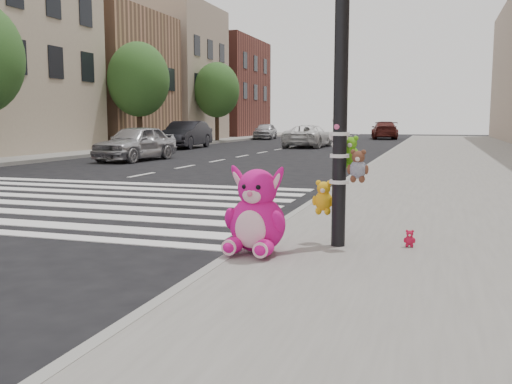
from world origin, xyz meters
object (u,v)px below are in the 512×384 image
at_px(signal_pole, 341,103).
at_px(red_teddy, 410,238).
at_px(pink_bunny, 256,217).
at_px(car_dark_far, 186,135).
at_px(car_silver_far, 136,143).
at_px(car_white_near, 309,136).

xyz_separation_m(signal_pole, red_teddy, (0.80, 0.15, -1.55)).
bearing_deg(pink_bunny, car_dark_far, 119.15).
distance_m(red_teddy, car_silver_far, 17.19).
bearing_deg(car_white_near, signal_pole, 105.13).
xyz_separation_m(red_teddy, car_dark_far, (-13.20, 22.71, 0.52)).
bearing_deg(car_silver_far, red_teddy, -45.67).
xyz_separation_m(signal_pole, car_silver_far, (-10.20, 13.36, -1.09)).
relative_size(pink_bunny, car_dark_far, 0.21).
relative_size(car_silver_far, car_dark_far, 0.88).
distance_m(pink_bunny, red_teddy, 1.81).
distance_m(signal_pole, pink_bunny, 1.62).
relative_size(signal_pole, red_teddy, 19.78).
bearing_deg(red_teddy, car_silver_far, 128.40).
xyz_separation_m(red_teddy, car_silver_far, (-10.99, 13.20, 0.45)).
distance_m(car_dark_far, car_white_near, 7.10).
height_order(car_silver_far, car_dark_far, car_dark_far).
bearing_deg(pink_bunny, red_teddy, 29.35).
bearing_deg(car_dark_far, car_silver_far, -80.36).
bearing_deg(pink_bunny, signal_pole, 41.50).
bearing_deg(signal_pole, car_silver_far, 127.36).
relative_size(pink_bunny, car_white_near, 0.21).
distance_m(pink_bunny, car_silver_far, 16.86).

